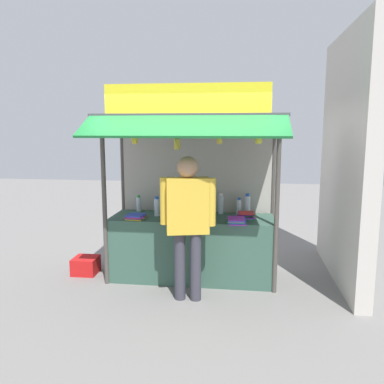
# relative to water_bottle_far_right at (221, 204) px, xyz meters

# --- Properties ---
(ground_plane) EXTENTS (20.00, 20.00, 0.00)m
(ground_plane) POSITION_rel_water_bottle_far_right_xyz_m (-0.38, -0.28, -1.01)
(ground_plane) COLOR slate
(stall_counter) EXTENTS (2.23, 0.74, 0.88)m
(stall_counter) POSITION_rel_water_bottle_far_right_xyz_m (-0.38, -0.28, -0.57)
(stall_counter) COLOR #385B4C
(stall_counter) RESTS_ON ground
(stall_structure) EXTENTS (2.43, 1.57, 2.62)m
(stall_structure) POSITION_rel_water_bottle_far_right_xyz_m (-0.38, -0.19, 0.58)
(stall_structure) COLOR #4C4742
(stall_structure) RESTS_ON ground
(water_bottle_far_right) EXTENTS (0.08, 0.08, 0.29)m
(water_bottle_far_right) POSITION_rel_water_bottle_far_right_xyz_m (0.00, 0.00, 0.00)
(water_bottle_far_right) COLOR silver
(water_bottle_far_right) RESTS_ON stall_counter
(water_bottle_back_right) EXTENTS (0.07, 0.07, 0.26)m
(water_bottle_back_right) POSITION_rel_water_bottle_far_right_xyz_m (-0.19, -0.16, -0.02)
(water_bottle_back_right) COLOR silver
(water_bottle_back_right) RESTS_ON stall_counter
(water_bottle_left) EXTENTS (0.07, 0.07, 0.24)m
(water_bottle_left) POSITION_rel_water_bottle_far_right_xyz_m (0.26, -0.05, -0.02)
(water_bottle_left) COLOR silver
(water_bottle_left) RESTS_ON stall_counter
(water_bottle_far_left) EXTENTS (0.07, 0.07, 0.24)m
(water_bottle_far_left) POSITION_rel_water_bottle_far_right_xyz_m (-1.21, 0.00, -0.03)
(water_bottle_far_left) COLOR silver
(water_bottle_far_left) RESTS_ON stall_counter
(water_bottle_back_left) EXTENTS (0.08, 0.08, 0.30)m
(water_bottle_back_left) POSITION_rel_water_bottle_far_right_xyz_m (0.38, -0.02, 0.01)
(water_bottle_back_left) COLOR silver
(water_bottle_back_left) RESTS_ON stall_counter
(water_bottle_rear_center) EXTENTS (0.08, 0.08, 0.27)m
(water_bottle_rear_center) POSITION_rel_water_bottle_far_right_xyz_m (-0.87, -0.27, -0.01)
(water_bottle_rear_center) COLOR silver
(water_bottle_rear_center) RESTS_ON stall_counter
(magazine_stack_mid_right) EXTENTS (0.26, 0.28, 0.06)m
(magazine_stack_mid_right) POSITION_rel_water_bottle_far_right_xyz_m (-1.12, -0.48, -0.11)
(magazine_stack_mid_right) COLOR yellow
(magazine_stack_mid_right) RESTS_ON stall_counter
(magazine_stack_right) EXTENTS (0.24, 0.27, 0.09)m
(magazine_stack_right) POSITION_rel_water_bottle_far_right_xyz_m (0.36, -0.28, -0.09)
(magazine_stack_right) COLOR green
(magazine_stack_right) RESTS_ON stall_counter
(magazine_stack_mid_left) EXTENTS (0.25, 0.30, 0.04)m
(magazine_stack_mid_left) POSITION_rel_water_bottle_far_right_xyz_m (-0.60, -0.57, -0.12)
(magazine_stack_mid_left) COLOR green
(magazine_stack_mid_left) RESTS_ON stall_counter
(magazine_stack_center) EXTENTS (0.25, 0.31, 0.07)m
(magazine_stack_center) POSITION_rel_water_bottle_far_right_xyz_m (0.24, -0.56, -0.10)
(magazine_stack_center) COLOR purple
(magazine_stack_center) RESTS_ON stall_counter
(banana_bunch_leftmost) EXTENTS (0.11, 0.11, 0.24)m
(banana_bunch_leftmost) POSITION_rel_water_bottle_far_right_xyz_m (0.49, -0.75, 0.96)
(banana_bunch_leftmost) COLOR #332D23
(banana_bunch_inner_left) EXTENTS (0.10, 0.10, 0.24)m
(banana_bunch_inner_left) POSITION_rel_water_bottle_far_right_xyz_m (-1.04, -0.75, 0.95)
(banana_bunch_inner_left) COLOR #332D23
(banana_bunch_rightmost) EXTENTS (0.09, 0.09, 0.31)m
(banana_bunch_rightmost) POSITION_rel_water_bottle_far_right_xyz_m (-0.50, -0.75, 0.89)
(banana_bunch_rightmost) COLOR #332D23
(banana_bunch_inner_right) EXTENTS (0.10, 0.10, 0.24)m
(banana_bunch_inner_right) POSITION_rel_water_bottle_far_right_xyz_m (0.02, -0.75, 0.95)
(banana_bunch_inner_right) COLOR #332D23
(vendor_person) EXTENTS (0.67, 0.32, 1.77)m
(vendor_person) POSITION_rel_water_bottle_far_right_xyz_m (-0.34, -1.01, 0.05)
(vendor_person) COLOR #383842
(vendor_person) RESTS_ON ground
(plastic_crate) EXTENTS (0.35, 0.35, 0.24)m
(plastic_crate) POSITION_rel_water_bottle_far_right_xyz_m (-1.93, -0.33, -0.89)
(plastic_crate) COLOR red
(plastic_crate) RESTS_ON ground
(neighbour_wall) EXTENTS (0.20, 2.40, 3.36)m
(neighbour_wall) POSITION_rel_water_bottle_far_right_xyz_m (1.69, 0.02, 0.67)
(neighbour_wall) COLOR beige
(neighbour_wall) RESTS_ON ground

